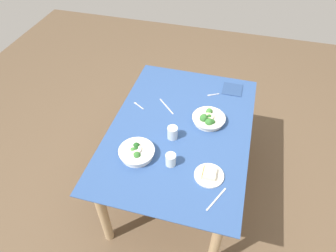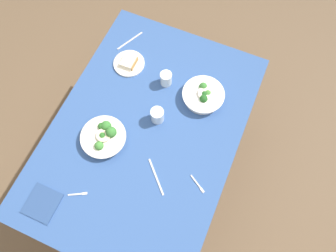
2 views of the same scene
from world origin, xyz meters
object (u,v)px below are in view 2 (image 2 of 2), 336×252
(water_glass_center, at_px, (166,79))
(fork_by_far_bowl, at_px, (79,194))
(water_glass_side, at_px, (157,115))
(table_knife_right, at_px, (156,177))
(fork_by_near_bowl, at_px, (198,185))
(table_knife_left, at_px, (130,41))
(napkin_folded_upper, at_px, (42,203))
(broccoli_bowl_far, at_px, (104,136))
(broccoli_bowl_near, at_px, (203,95))
(bread_side_plate, at_px, (129,63))

(water_glass_center, relative_size, fork_by_far_bowl, 0.96)
(water_glass_side, xyz_separation_m, table_knife_right, (-0.31, -0.13, -0.05))
(fork_by_far_bowl, bearing_deg, fork_by_near_bowl, -0.81)
(water_glass_side, relative_size, table_knife_left, 0.47)
(water_glass_center, distance_m, napkin_folded_upper, 0.96)
(water_glass_center, distance_m, fork_by_near_bowl, 0.64)
(table_knife_left, bearing_deg, table_knife_right, -119.30)
(table_knife_left, bearing_deg, broccoli_bowl_far, -140.12)
(broccoli_bowl_far, distance_m, broccoli_bowl_near, 0.61)
(broccoli_bowl_far, relative_size, broccoli_bowl_near, 1.03)
(broccoli_bowl_near, height_order, fork_by_near_bowl, broccoli_bowl_near)
(broccoli_bowl_far, relative_size, table_knife_left, 1.25)
(napkin_folded_upper, bearing_deg, table_knife_right, -53.46)
(broccoli_bowl_near, relative_size, fork_by_far_bowl, 2.63)
(fork_by_far_bowl, xyz_separation_m, napkin_folded_upper, (-0.12, 0.15, 0.00))
(fork_by_far_bowl, bearing_deg, napkin_folded_upper, -170.98)
(fork_by_near_bowl, xyz_separation_m, napkin_folded_upper, (-0.41, 0.71, 0.00))
(bread_side_plate, relative_size, table_knife_left, 0.95)
(table_knife_right, bearing_deg, water_glass_center, 153.12)
(water_glass_center, bearing_deg, broccoli_bowl_near, -92.53)
(broccoli_bowl_near, relative_size, bread_side_plate, 1.28)
(water_glass_side, bearing_deg, bread_side_plate, 49.28)
(broccoli_bowl_far, distance_m, water_glass_center, 0.50)
(water_glass_side, height_order, table_knife_right, water_glass_side)
(broccoli_bowl_near, height_order, water_glass_center, water_glass_center)
(water_glass_center, relative_size, napkin_folded_upper, 0.54)
(broccoli_bowl_far, bearing_deg, broccoli_bowl_near, -42.25)
(fork_by_near_bowl, xyz_separation_m, table_knife_right, (-0.05, 0.22, -0.00))
(water_glass_side, bearing_deg, broccoli_bowl_near, -39.97)
(broccoli_bowl_near, bearing_deg, table_knife_left, 70.93)
(table_knife_left, xyz_separation_m, napkin_folded_upper, (-1.10, -0.03, 0.00))
(water_glass_center, bearing_deg, fork_by_near_bowl, -141.36)
(table_knife_right, relative_size, napkin_folded_upper, 1.26)
(table_knife_left, relative_size, table_knife_right, 0.96)
(water_glass_center, height_order, fork_by_far_bowl, water_glass_center)
(water_glass_center, bearing_deg, fork_by_far_bowl, 169.06)
(broccoli_bowl_near, distance_m, napkin_folded_upper, 1.05)
(fork_by_far_bowl, height_order, fork_by_near_bowl, same)
(bread_side_plate, distance_m, napkin_folded_upper, 0.94)
(table_knife_right, xyz_separation_m, napkin_folded_upper, (-0.36, 0.48, 0.00))
(water_glass_side, bearing_deg, table_knife_right, -157.32)
(water_glass_side, bearing_deg, table_knife_left, 42.02)
(fork_by_near_bowl, bearing_deg, broccoli_bowl_near, 139.49)
(bread_side_plate, distance_m, fork_by_far_bowl, 0.83)
(bread_side_plate, distance_m, table_knife_right, 0.73)
(water_glass_side, xyz_separation_m, table_knife_left, (0.43, 0.38, -0.05))
(fork_by_far_bowl, distance_m, fork_by_near_bowl, 0.63)
(broccoli_bowl_near, bearing_deg, water_glass_side, 140.03)
(bread_side_plate, xyz_separation_m, water_glass_center, (-0.03, -0.26, 0.03))
(fork_by_near_bowl, bearing_deg, broccoli_bowl_far, -152.31)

